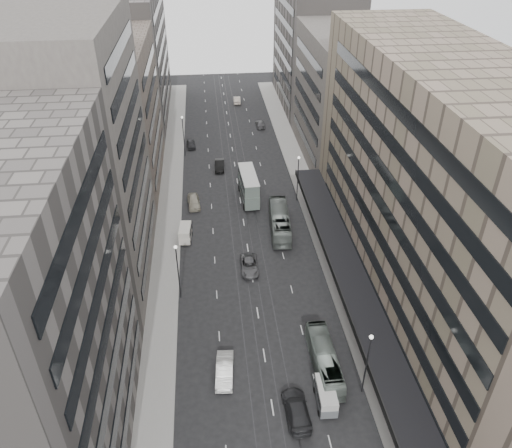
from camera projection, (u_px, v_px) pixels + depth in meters
name	position (u px, v px, depth m)	size (l,w,h in m)	color
ground	(265.00, 362.00, 56.19)	(220.00, 220.00, 0.00)	black
sidewalk_right	(307.00, 192.00, 88.35)	(4.00, 125.00, 0.15)	gray
sidewalk_left	(170.00, 199.00, 86.25)	(4.00, 125.00, 0.15)	gray
department_store	(446.00, 202.00, 56.50)	(19.20, 60.00, 30.00)	gray
building_right_mid	(345.00, 97.00, 94.67)	(15.00, 28.00, 24.00)	#534D48
building_right_far	(314.00, 47.00, 118.49)	(15.00, 32.00, 28.00)	slate
building_left_a	(10.00, 334.00, 39.41)	(15.00, 28.00, 30.00)	slate
building_left_b	(73.00, 160.00, 60.74)	(15.00, 26.00, 34.00)	#534D48
building_left_c	(110.00, 115.00, 85.64)	(15.00, 28.00, 25.00)	#6B5E53
building_left_d	(129.00, 55.00, 112.22)	(15.00, 38.00, 28.00)	slate
lamp_right_near	(368.00, 358.00, 50.03)	(0.44, 0.44, 8.32)	#262628
lamp_right_far	(298.00, 173.00, 83.25)	(0.44, 0.44, 8.32)	#262628
lamp_left_near	(177.00, 266.00, 62.45)	(0.44, 0.44, 8.32)	#262628
lamp_left_far	(183.00, 131.00, 98.16)	(0.44, 0.44, 8.32)	#262628
bus_near	(324.00, 359.00, 54.73)	(2.34, 9.99, 2.78)	gray
bus_far	(280.00, 221.00, 77.56)	(2.73, 11.68, 3.25)	gray
double_decker	(249.00, 186.00, 84.91)	(3.14, 9.14, 4.94)	slate
vw_microbus	(326.00, 395.00, 50.97)	(2.08, 4.29, 2.28)	#5A5E61
panel_van	(185.00, 233.00, 75.49)	(2.09, 3.86, 2.35)	silver
sedan_1	(225.00, 370.00, 54.14)	(1.81, 5.20, 1.71)	white
sedan_2	(249.00, 266.00, 69.71)	(2.39, 5.18, 1.44)	#4F4F52
sedan_3	(297.00, 409.00, 50.02)	(2.37, 5.84, 1.69)	black
sedan_4	(194.00, 202.00, 84.09)	(2.01, 4.98, 1.70)	#9E9783
sedan_5	(220.00, 165.00, 95.48)	(1.76, 5.04, 1.66)	black
sedan_6	(245.00, 175.00, 92.26)	(2.45, 5.31, 1.48)	silver
sedan_7	(260.00, 124.00, 113.23)	(1.85, 4.56, 1.32)	#535355
sedan_8	(191.00, 144.00, 103.88)	(1.68, 4.17, 1.42)	#242427
sedan_9	(237.00, 100.00, 126.24)	(1.68, 4.82, 1.59)	beige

